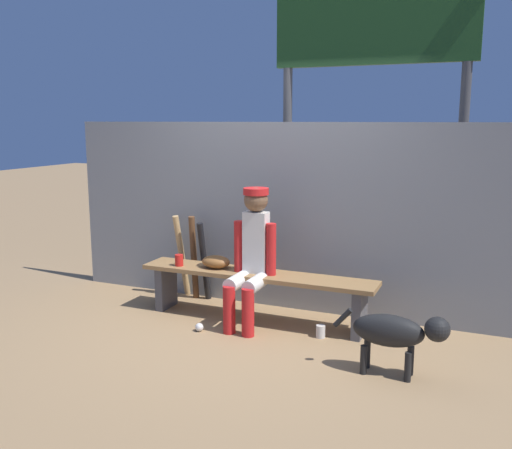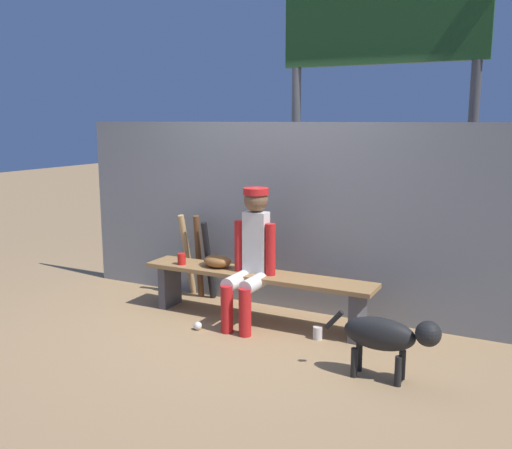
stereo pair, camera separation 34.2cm
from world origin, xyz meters
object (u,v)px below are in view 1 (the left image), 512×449
(scoreboard, at_px, (378,56))
(dog, at_px, (396,332))
(bat_wood_tan, at_px, (182,256))
(player_seated, at_px, (251,253))
(cup_on_ground, at_px, (321,331))
(bat_aluminum_black, at_px, (204,261))
(dugout_bench, at_px, (256,284))
(cup_on_bench, at_px, (179,260))
(baseball_glove, at_px, (216,262))
(bat_wood_dark, at_px, (194,258))
(baseball, at_px, (199,327))

(scoreboard, height_order, dog, scoreboard)
(bat_wood_tan, bearing_deg, player_seated, -25.87)
(player_seated, height_order, cup_on_ground, player_seated)
(bat_aluminum_black, bearing_deg, dog, -25.44)
(dugout_bench, relative_size, cup_on_bench, 20.44)
(baseball_glove, height_order, cup_on_bench, baseball_glove)
(player_seated, xyz_separation_m, baseball_glove, (-0.41, 0.11, -0.15))
(baseball_glove, xyz_separation_m, scoreboard, (1.18, 1.43, 1.97))
(cup_on_ground, bearing_deg, dugout_bench, 166.27)
(bat_wood_dark, height_order, cup_on_bench, bat_wood_dark)
(bat_aluminum_black, relative_size, bat_wood_tan, 0.95)
(bat_aluminum_black, bearing_deg, dugout_bench, -25.15)
(bat_wood_tan, relative_size, scoreboard, 0.25)
(dugout_bench, relative_size, cup_on_ground, 20.44)
(cup_on_ground, bearing_deg, baseball_glove, 171.37)
(cup_on_ground, bearing_deg, bat_aluminum_black, 160.15)
(bat_wood_tan, distance_m, cup_on_ground, 1.82)
(bat_wood_dark, relative_size, baseball, 11.97)
(cup_on_ground, bearing_deg, scoreboard, 86.89)
(dugout_bench, bearing_deg, bat_wood_tan, 159.27)
(scoreboard, bearing_deg, cup_on_ground, -93.11)
(bat_wood_dark, bearing_deg, baseball_glove, -38.65)
(cup_on_ground, height_order, cup_on_bench, cup_on_bench)
(player_seated, height_order, baseball_glove, player_seated)
(dugout_bench, height_order, cup_on_ground, dugout_bench)
(baseball_glove, xyz_separation_m, baseball, (0.06, -0.45, -0.49))
(baseball_glove, bearing_deg, dog, -20.27)
(bat_wood_dark, xyz_separation_m, dog, (2.24, -1.02, -0.11))
(bat_aluminum_black, height_order, cup_on_bench, bat_aluminum_black)
(bat_wood_dark, bearing_deg, bat_wood_tan, 168.25)
(cup_on_ground, bearing_deg, cup_on_bench, 176.13)
(dog, bearing_deg, bat_wood_dark, 155.61)
(player_seated, distance_m, baseball_glove, 0.45)
(bat_aluminum_black, height_order, scoreboard, scoreboard)
(dugout_bench, relative_size, bat_aluminum_black, 2.68)
(baseball_glove, distance_m, baseball, 0.67)
(player_seated, relative_size, baseball, 16.92)
(bat_wood_tan, distance_m, baseball, 1.14)
(dugout_bench, relative_size, scoreboard, 0.64)
(dog, bearing_deg, cup_on_ground, 144.94)
(bat_wood_tan, xyz_separation_m, scoreboard, (1.78, 1.04, 2.06))
(cup_on_bench, relative_size, scoreboard, 0.03)
(bat_wood_tan, height_order, scoreboard, scoreboard)
(bat_aluminum_black, distance_m, cup_on_ground, 1.54)
(player_seated, xyz_separation_m, baseball, (-0.35, -0.34, -0.64))
(dugout_bench, bearing_deg, cup_on_bench, -175.06)
(player_seated, relative_size, dog, 1.48)
(dog, bearing_deg, scoreboard, 106.66)
(player_seated, bearing_deg, dog, -21.87)
(dugout_bench, height_order, baseball, dugout_bench)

